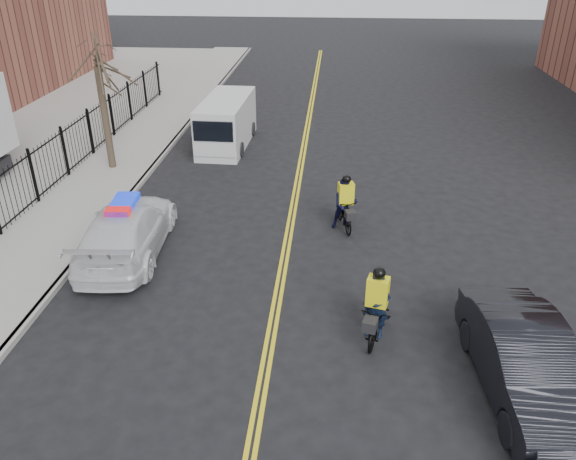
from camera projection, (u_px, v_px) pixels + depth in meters
The scene contains 12 objects.
ground at pixel (272, 332), 13.50m from camera, with size 120.00×120.00×0.00m, color black.
center_line_left at pixel (293, 196), 20.57m from camera, with size 0.10×60.00×0.01m, color yellow.
center_line_right at pixel (298, 196), 20.56m from camera, with size 0.10×60.00×0.01m, color yellow.
sidewalk at pixel (97, 188), 21.08m from camera, with size 3.00×60.00×0.15m, color gray.
curb at pixel (136, 189), 20.97m from camera, with size 0.20×60.00×0.15m, color gray.
iron_fence at pixel (53, 163), 20.76m from camera, with size 0.12×28.00×2.00m, color black, non-canonical shape.
street_tree at pixel (100, 83), 21.25m from camera, with size 3.20×3.20×4.80m.
police_cruiser at pixel (127, 230), 16.53m from camera, with size 2.51×5.42×1.69m.
dark_sedan at pixel (526, 364), 11.34m from camera, with size 1.64×4.69×1.55m, color black.
cargo_van at pixel (226, 124), 25.06m from camera, with size 2.09×5.10×2.11m.
cyclist_near at pixel (376, 313), 13.09m from camera, with size 1.13×2.01×1.87m.
cyclist_far at pixel (345, 207), 18.02m from camera, with size 0.95×1.89×1.84m.
Camera 1 is at (1.29, -10.76, 8.43)m, focal length 35.00 mm.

